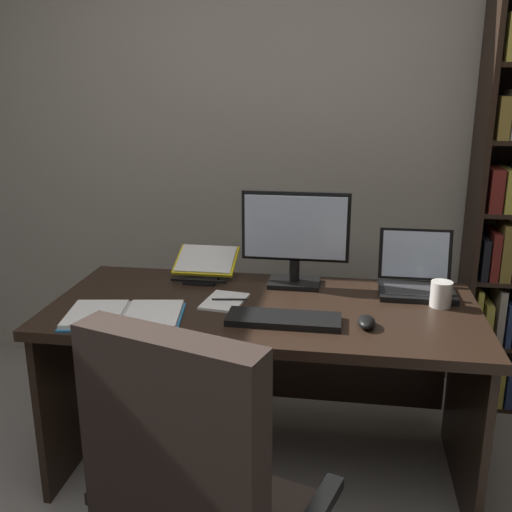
% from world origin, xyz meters
% --- Properties ---
extents(wall_back, '(5.35, 0.12, 2.78)m').
position_xyz_m(wall_back, '(0.00, 1.95, 1.39)').
color(wall_back, '#A89E8E').
rests_on(wall_back, ground).
extents(desk, '(1.69, 0.78, 0.75)m').
position_xyz_m(desk, '(0.10, 1.03, 0.55)').
color(desk, black).
rests_on(desk, ground).
extents(monitor, '(0.46, 0.16, 0.41)m').
position_xyz_m(monitor, '(0.20, 1.21, 0.95)').
color(monitor, black).
rests_on(monitor, desk).
extents(laptop, '(0.31, 0.28, 0.24)m').
position_xyz_m(laptop, '(0.71, 1.22, 0.80)').
color(laptop, black).
rests_on(laptop, desk).
extents(keyboard, '(0.42, 0.15, 0.02)m').
position_xyz_m(keyboard, '(0.20, 0.79, 0.76)').
color(keyboard, black).
rests_on(keyboard, desk).
extents(computer_mouse, '(0.06, 0.10, 0.04)m').
position_xyz_m(computer_mouse, '(0.50, 0.79, 0.77)').
color(computer_mouse, black).
rests_on(computer_mouse, desk).
extents(reading_stand_with_book, '(0.28, 0.26, 0.11)m').
position_xyz_m(reading_stand_with_book, '(-0.22, 1.27, 0.81)').
color(reading_stand_with_book, black).
rests_on(reading_stand_with_book, desk).
extents(open_binder, '(0.47, 0.33, 0.02)m').
position_xyz_m(open_binder, '(-0.40, 0.74, 0.76)').
color(open_binder, '#2D84C6').
rests_on(open_binder, desk).
extents(notepad, '(0.18, 0.23, 0.01)m').
position_xyz_m(notepad, '(-0.06, 0.95, 0.75)').
color(notepad, white).
rests_on(notepad, desk).
extents(pen, '(0.14, 0.03, 0.01)m').
position_xyz_m(pen, '(-0.04, 0.95, 0.76)').
color(pen, black).
rests_on(pen, notepad).
extents(coffee_mug, '(0.08, 0.08, 0.10)m').
position_xyz_m(coffee_mug, '(0.79, 1.04, 0.80)').
color(coffee_mug, silver).
rests_on(coffee_mug, desk).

